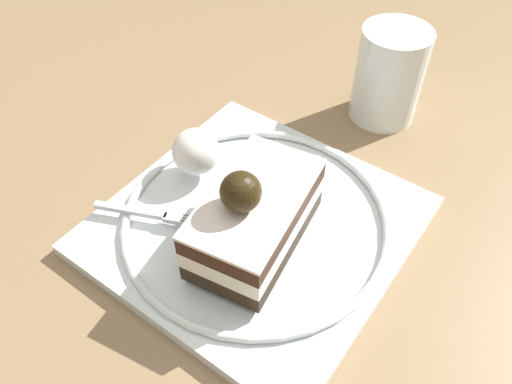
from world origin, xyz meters
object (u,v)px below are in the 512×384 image
object	(u,v)px
dessert_plate	(256,223)
drink_glass_near	(388,80)
fork	(158,215)
cake_slice	(255,217)
whipped_cream_dollop	(196,151)

from	to	relation	value
dessert_plate	drink_glass_near	world-z (taller)	drink_glass_near
fork	drink_glass_near	xyz separation A→B (m)	(0.04, 0.28, 0.02)
cake_slice	drink_glass_near	distance (m)	0.24
dessert_plate	cake_slice	size ratio (longest dim) A/B	2.01
dessert_plate	fork	size ratio (longest dim) A/B	2.87
drink_glass_near	dessert_plate	bearing A→B (deg)	-85.46
fork	drink_glass_near	distance (m)	0.28
dessert_plate	fork	world-z (taller)	fork
cake_slice	drink_glass_near	xyz separation A→B (m)	(-0.03, 0.24, -0.00)
dessert_plate	cake_slice	world-z (taller)	cake_slice
drink_glass_near	cake_slice	bearing A→B (deg)	-81.69
fork	drink_glass_near	bearing A→B (deg)	81.41
cake_slice	drink_glass_near	world-z (taller)	cake_slice
whipped_cream_dollop	drink_glass_near	world-z (taller)	drink_glass_near
dessert_plate	fork	distance (m)	0.09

